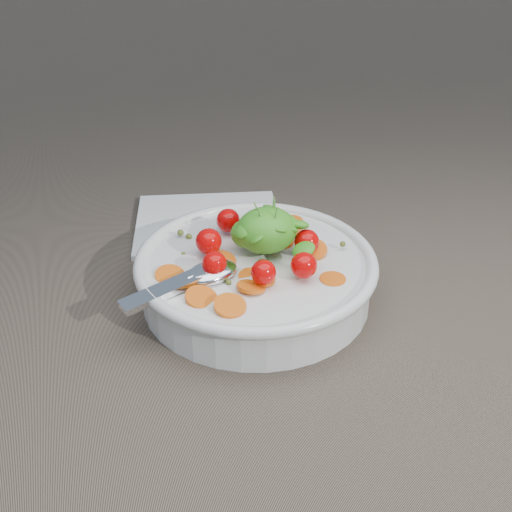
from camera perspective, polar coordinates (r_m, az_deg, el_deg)
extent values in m
plane|color=#6F604F|center=(0.64, -1.80, -4.63)|extent=(6.00, 6.00, 0.00)
cylinder|color=silver|center=(0.65, 0.00, -2.10)|extent=(0.23, 0.23, 0.04)
torus|color=silver|center=(0.63, 0.00, -0.44)|extent=(0.24, 0.24, 0.01)
cylinder|color=silver|center=(0.66, 0.00, -3.50)|extent=(0.11, 0.11, 0.01)
cylinder|color=brown|center=(0.65, 0.00, -2.10)|extent=(0.21, 0.21, 0.03)
cylinder|color=orange|center=(0.62, -3.01, -1.06)|extent=(0.03, 0.03, 0.01)
cylinder|color=orange|center=(0.63, -3.16, -0.41)|extent=(0.04, 0.04, 0.01)
cylinder|color=orange|center=(0.57, -2.33, -4.44)|extent=(0.04, 0.04, 0.01)
cylinder|color=orange|center=(0.67, -0.30, 1.50)|extent=(0.03, 0.03, 0.01)
cylinder|color=orange|center=(0.68, 2.80, 2.39)|extent=(0.04, 0.04, 0.01)
cylinder|color=orange|center=(0.62, -7.66, -1.76)|extent=(0.04, 0.04, 0.01)
cylinder|color=orange|center=(0.61, -0.34, -1.94)|extent=(0.03, 0.03, 0.01)
cylinder|color=orange|center=(0.64, 5.08, 0.64)|extent=(0.04, 0.04, 0.01)
cylinder|color=orange|center=(0.66, 2.21, 1.17)|extent=(0.03, 0.03, 0.01)
cylinder|color=orange|center=(0.58, -4.89, -3.72)|extent=(0.04, 0.04, 0.01)
cylinder|color=orange|center=(0.59, -0.45, -2.76)|extent=(0.04, 0.04, 0.01)
cylinder|color=orange|center=(0.61, 6.83, -2.12)|extent=(0.03, 0.03, 0.00)
cylinder|color=orange|center=(0.60, 0.74, -2.00)|extent=(0.02, 0.02, 0.01)
cylinder|color=orange|center=(0.69, 3.39, 2.31)|extent=(0.03, 0.03, 0.01)
cylinder|color=orange|center=(0.68, 2.50, 2.01)|extent=(0.03, 0.03, 0.01)
cylinder|color=orange|center=(0.66, 1.64, 1.51)|extent=(0.03, 0.03, 0.01)
cylinder|color=orange|center=(0.69, 3.07, 2.84)|extent=(0.04, 0.04, 0.01)
sphere|color=#4D561C|center=(0.60, -2.46, -2.34)|extent=(0.01, 0.01, 0.01)
sphere|color=#4D561C|center=(0.65, -6.47, 0.17)|extent=(0.00, 0.00, 0.00)
sphere|color=#4D561C|center=(0.66, -0.48, 1.60)|extent=(0.01, 0.01, 0.01)
sphere|color=#4D561C|center=(0.68, -6.74, 2.07)|extent=(0.01, 0.01, 0.01)
sphere|color=#4D561C|center=(0.65, 7.72, 1.05)|extent=(0.01, 0.01, 0.01)
sphere|color=#4D561C|center=(0.71, 1.42, 3.41)|extent=(0.01, 0.01, 0.01)
sphere|color=#4D561C|center=(0.58, -1.99, -4.06)|extent=(0.00, 0.00, 0.00)
sphere|color=#4D561C|center=(0.71, 0.45, 3.38)|extent=(0.01, 0.01, 0.01)
sphere|color=#4D561C|center=(0.65, 5.60, 0.12)|extent=(0.00, 0.00, 0.00)
sphere|color=#4D561C|center=(0.62, -6.68, -1.49)|extent=(0.01, 0.01, 0.01)
sphere|color=#4D561C|center=(0.68, -5.99, 1.72)|extent=(0.01, 0.01, 0.01)
sphere|color=#4D561C|center=(0.58, -2.82, -3.87)|extent=(0.01, 0.01, 0.01)
sphere|color=#C40304|center=(0.64, 4.53, 1.28)|extent=(0.02, 0.02, 0.02)
sphere|color=#C40304|center=(0.67, 0.97, 3.09)|extent=(0.03, 0.03, 0.03)
sphere|color=#C40304|center=(0.67, -2.49, 3.18)|extent=(0.02, 0.02, 0.02)
sphere|color=#C40304|center=(0.63, -4.23, 1.30)|extent=(0.03, 0.03, 0.03)
sphere|color=#C40304|center=(0.60, -3.73, -0.66)|extent=(0.02, 0.02, 0.02)
sphere|color=#C40304|center=(0.59, 0.67, -1.46)|extent=(0.02, 0.02, 0.02)
sphere|color=#C40304|center=(0.60, 4.27, -0.84)|extent=(0.03, 0.03, 0.03)
ellipsoid|color=green|center=(0.63, 0.94, 2.32)|extent=(0.06, 0.05, 0.04)
ellipsoid|color=green|center=(0.64, -0.71, 2.02)|extent=(0.04, 0.04, 0.03)
ellipsoid|color=green|center=(0.61, 0.78, 3.00)|extent=(0.02, 0.02, 0.01)
ellipsoid|color=green|center=(0.61, 0.10, 1.57)|extent=(0.02, 0.02, 0.02)
ellipsoid|color=green|center=(0.62, 1.59, 2.16)|extent=(0.03, 0.03, 0.02)
ellipsoid|color=green|center=(0.63, 0.14, 2.88)|extent=(0.02, 0.03, 0.03)
ellipsoid|color=green|center=(0.62, 0.84, 3.55)|extent=(0.03, 0.03, 0.02)
ellipsoid|color=green|center=(0.63, 2.78, 3.01)|extent=(0.02, 0.02, 0.02)
ellipsoid|color=green|center=(0.62, -1.14, 2.30)|extent=(0.02, 0.02, 0.02)
ellipsoid|color=green|center=(0.62, 1.14, 3.16)|extent=(0.02, 0.02, 0.01)
ellipsoid|color=green|center=(0.63, 0.94, 3.07)|extent=(0.02, 0.02, 0.01)
ellipsoid|color=green|center=(0.61, 2.06, 2.31)|extent=(0.02, 0.02, 0.01)
ellipsoid|color=green|center=(0.61, 4.26, 0.57)|extent=(0.03, 0.03, 0.02)
ellipsoid|color=green|center=(0.62, 2.98, 2.39)|extent=(0.02, 0.02, 0.02)
ellipsoid|color=green|center=(0.62, 0.64, 2.23)|extent=(0.02, 0.02, 0.01)
ellipsoid|color=green|center=(0.62, 0.68, 2.91)|extent=(0.02, 0.02, 0.01)
ellipsoid|color=green|center=(0.63, 3.79, 2.81)|extent=(0.03, 0.02, 0.02)
ellipsoid|color=green|center=(0.65, 1.57, 4.20)|extent=(0.03, 0.03, 0.02)
ellipsoid|color=green|center=(0.62, 0.89, 3.50)|extent=(0.03, 0.03, 0.02)
ellipsoid|color=green|center=(0.64, 1.95, 2.50)|extent=(0.03, 0.03, 0.02)
ellipsoid|color=green|center=(0.63, -0.52, 2.23)|extent=(0.03, 0.03, 0.03)
ellipsoid|color=green|center=(0.62, 0.68, 3.28)|extent=(0.02, 0.02, 0.01)
cylinder|color=#4C8C33|center=(0.61, 1.52, 2.63)|extent=(0.01, 0.00, 0.04)
cylinder|color=#4C8C33|center=(0.62, 0.67, 2.79)|extent=(0.01, 0.00, 0.04)
cylinder|color=#4C8C33|center=(0.62, 0.56, 3.15)|extent=(0.01, 0.01, 0.04)
cylinder|color=#4C8C33|center=(0.63, 1.48, 3.51)|extent=(0.01, 0.01, 0.04)
cylinder|color=#4C8C33|center=(0.63, 1.76, 3.34)|extent=(0.00, 0.01, 0.04)
ellipsoid|color=silver|center=(0.61, -3.98, -1.45)|extent=(0.06, 0.05, 0.02)
cube|color=silver|center=(0.59, -7.45, -2.72)|extent=(0.10, 0.05, 0.01)
cylinder|color=silver|center=(0.60, -5.35, -1.87)|extent=(0.02, 0.01, 0.01)
cube|color=white|center=(0.79, -4.30, 2.93)|extent=(0.20, 0.18, 0.01)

